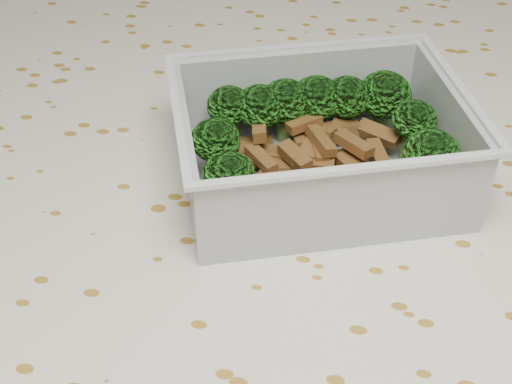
# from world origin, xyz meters

# --- Properties ---
(dining_table) EXTENTS (1.40, 0.90, 0.75)m
(dining_table) POSITION_xyz_m (0.00, 0.00, 0.67)
(dining_table) COLOR brown
(dining_table) RESTS_ON ground
(tablecloth) EXTENTS (1.46, 0.96, 0.19)m
(tablecloth) POSITION_xyz_m (0.00, 0.00, 0.72)
(tablecloth) COLOR silver
(tablecloth) RESTS_ON dining_table
(lunch_container) EXTENTS (0.23, 0.20, 0.07)m
(lunch_container) POSITION_xyz_m (0.04, 0.04, 0.78)
(lunch_container) COLOR silver
(lunch_container) RESTS_ON tablecloth
(broccoli_florets) EXTENTS (0.17, 0.15, 0.05)m
(broccoli_florets) POSITION_xyz_m (0.04, 0.07, 0.79)
(broccoli_florets) COLOR #608C3F
(broccoli_florets) RESTS_ON lunch_container
(meat_pile) EXTENTS (0.12, 0.08, 0.03)m
(meat_pile) POSITION_xyz_m (0.04, 0.05, 0.77)
(meat_pile) COLOR brown
(meat_pile) RESTS_ON lunch_container
(sausage) EXTENTS (0.16, 0.07, 0.03)m
(sausage) POSITION_xyz_m (0.06, 0.01, 0.78)
(sausage) COLOR #C9450E
(sausage) RESTS_ON lunch_container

